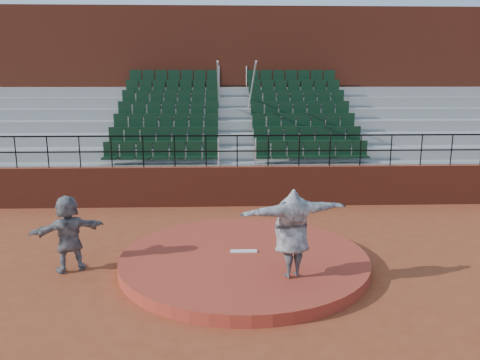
# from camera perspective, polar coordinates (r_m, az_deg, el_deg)

# --- Properties ---
(ground) EXTENTS (90.00, 90.00, 0.00)m
(ground) POSITION_cam_1_polar(r_m,az_deg,el_deg) (10.66, 0.50, -10.29)
(ground) COLOR brown
(ground) RESTS_ON ground
(pitchers_mound) EXTENTS (5.50, 5.50, 0.25)m
(pitchers_mound) POSITION_cam_1_polar(r_m,az_deg,el_deg) (10.62, 0.50, -9.67)
(pitchers_mound) COLOR #A43624
(pitchers_mound) RESTS_ON ground
(pitching_rubber) EXTENTS (0.60, 0.15, 0.03)m
(pitching_rubber) POSITION_cam_1_polar(r_m,az_deg,el_deg) (10.70, 0.46, -8.67)
(pitching_rubber) COLOR white
(pitching_rubber) RESTS_ON pitchers_mound
(boundary_wall) EXTENTS (24.00, 0.30, 1.30)m
(boundary_wall) POSITION_cam_1_polar(r_m,az_deg,el_deg) (15.23, -0.34, -0.74)
(boundary_wall) COLOR maroon
(boundary_wall) RESTS_ON ground
(wall_railing) EXTENTS (24.04, 0.05, 1.03)m
(wall_railing) POSITION_cam_1_polar(r_m,az_deg,el_deg) (14.98, -0.35, 4.41)
(wall_railing) COLOR black
(wall_railing) RESTS_ON boundary_wall
(seating_deck) EXTENTS (24.00, 5.97, 4.63)m
(seating_deck) POSITION_cam_1_polar(r_m,az_deg,el_deg) (18.67, -0.69, 4.21)
(seating_deck) COLOR gray
(seating_deck) RESTS_ON ground
(press_box_facade) EXTENTS (24.00, 3.00, 7.10)m
(press_box_facade) POSITION_cam_1_polar(r_m,az_deg,el_deg) (22.44, -0.95, 10.97)
(press_box_facade) COLOR maroon
(press_box_facade) RESTS_ON ground
(pitcher) EXTENTS (2.27, 1.15, 1.78)m
(pitcher) POSITION_cam_1_polar(r_m,az_deg,el_deg) (9.23, 6.35, -6.45)
(pitcher) COLOR black
(pitcher) RESTS_ON pitchers_mound
(fielder) EXTENTS (1.62, 1.15, 1.69)m
(fielder) POSITION_cam_1_polar(r_m,az_deg,el_deg) (10.74, -20.17, -6.11)
(fielder) COLOR black
(fielder) RESTS_ON ground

